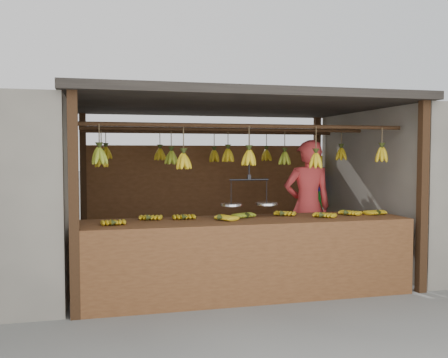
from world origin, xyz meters
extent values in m
plane|color=#5B5B57|center=(0.00, 0.00, 0.00)|extent=(80.00, 80.00, 0.00)
cube|color=black|center=(-2.00, -1.50, 1.15)|extent=(0.10, 0.10, 2.30)
cube|color=black|center=(2.00, -1.50, 1.15)|extent=(0.10, 0.10, 2.30)
cube|color=black|center=(-2.00, 1.50, 1.15)|extent=(0.10, 0.10, 2.30)
cube|color=black|center=(2.00, 1.50, 1.15)|extent=(0.10, 0.10, 2.30)
cube|color=black|center=(0.00, 0.00, 2.35)|extent=(4.30, 3.30, 0.10)
cylinder|color=black|center=(0.00, -1.00, 2.00)|extent=(4.00, 0.05, 0.05)
cylinder|color=black|center=(0.00, 0.00, 2.00)|extent=(4.00, 0.05, 0.05)
cylinder|color=black|center=(0.00, 1.00, 2.00)|extent=(4.00, 0.05, 0.05)
cube|color=brown|center=(0.00, 1.50, 0.90)|extent=(4.00, 0.06, 1.80)
cube|color=brown|center=(-0.07, -1.10, 0.86)|extent=(3.85, 0.85, 0.08)
cube|color=brown|center=(-0.07, -1.53, 0.45)|extent=(3.85, 0.04, 0.90)
cube|color=black|center=(-1.89, -1.48, 0.41)|extent=(0.07, 0.07, 0.82)
cube|color=black|center=(1.75, -1.48, 0.41)|extent=(0.07, 0.07, 0.82)
cube|color=black|center=(-1.89, -0.72, 0.41)|extent=(0.07, 0.07, 0.82)
cube|color=black|center=(1.75, -0.72, 0.41)|extent=(0.07, 0.07, 0.82)
ellipsoid|color=gold|center=(-1.60, -1.29, 0.93)|extent=(0.20, 0.25, 0.06)
ellipsoid|color=gold|center=(-1.20, -0.97, 0.93)|extent=(0.23, 0.28, 0.06)
ellipsoid|color=gold|center=(-0.80, -1.01, 0.93)|extent=(0.19, 0.25, 0.06)
ellipsoid|color=gold|center=(-0.40, -1.17, 0.93)|extent=(0.30, 0.27, 0.06)
ellipsoid|color=#92A523|center=(-0.03, -1.03, 0.93)|extent=(0.26, 0.29, 0.06)
ellipsoid|color=gold|center=(0.43, -0.97, 0.93)|extent=(0.29, 0.30, 0.06)
ellipsoid|color=gold|center=(0.83, -1.24, 0.93)|extent=(0.29, 0.30, 0.06)
ellipsoid|color=gold|center=(1.23, -1.09, 0.93)|extent=(0.30, 0.29, 0.06)
ellipsoid|color=gold|center=(1.64, -1.17, 0.93)|extent=(0.22, 0.27, 0.06)
ellipsoid|color=#92A523|center=(-1.75, -1.03, 1.65)|extent=(0.16, 0.16, 0.28)
ellipsoid|color=gold|center=(-0.81, -1.01, 1.58)|extent=(0.16, 0.16, 0.28)
ellipsoid|color=gold|center=(-0.02, -1.02, 1.62)|extent=(0.16, 0.16, 0.28)
ellipsoid|color=gold|center=(0.82, -1.05, 1.58)|extent=(0.16, 0.16, 0.28)
ellipsoid|color=gold|center=(1.72, -1.05, 1.66)|extent=(0.16, 0.16, 0.28)
ellipsoid|color=gold|center=(-1.72, 0.04, 1.58)|extent=(0.16, 0.16, 0.28)
ellipsoid|color=#92A523|center=(-0.80, 0.03, 1.62)|extent=(0.16, 0.16, 0.28)
ellipsoid|color=gold|center=(-0.01, 0.05, 1.64)|extent=(0.16, 0.16, 0.28)
ellipsoid|color=#92A523|center=(0.81, -0.01, 1.60)|extent=(0.16, 0.16, 0.28)
ellipsoid|color=gold|center=(1.71, 0.03, 1.66)|extent=(0.16, 0.16, 0.28)
ellipsoid|color=gold|center=(-1.65, 1.01, 1.68)|extent=(0.16, 0.16, 0.28)
ellipsoid|color=gold|center=(-0.85, 0.96, 1.66)|extent=(0.16, 0.16, 0.28)
ellipsoid|color=gold|center=(0.03, 1.05, 1.62)|extent=(0.16, 0.16, 0.28)
ellipsoid|color=gold|center=(0.90, 1.03, 1.64)|extent=(0.16, 0.16, 0.28)
ellipsoid|color=gold|center=(1.74, 1.04, 1.64)|extent=(0.16, 0.16, 0.28)
cylinder|color=black|center=(-0.02, -1.00, 1.68)|extent=(0.02, 0.02, 0.64)
cylinder|color=black|center=(-0.02, -1.00, 1.36)|extent=(0.48, 0.04, 0.02)
cylinder|color=silver|center=(-0.24, -0.99, 1.06)|extent=(0.26, 0.26, 0.02)
cylinder|color=silver|center=(0.20, -1.01, 1.06)|extent=(0.26, 0.26, 0.02)
imported|color=#BF3333|center=(1.06, -0.25, 0.93)|extent=(0.72, 0.51, 1.86)
cube|color=yellow|center=(1.94, 1.35, 1.46)|extent=(0.08, 0.26, 0.34)
cube|color=#1426BF|center=(1.94, 1.35, 1.11)|extent=(0.08, 0.26, 0.34)
cube|color=#199926|center=(1.94, 1.35, 0.85)|extent=(0.08, 0.26, 0.34)
cube|color=red|center=(1.94, 1.35, 0.52)|extent=(0.08, 0.26, 0.34)
camera|label=1|loc=(-1.74, -6.69, 1.69)|focal=40.00mm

